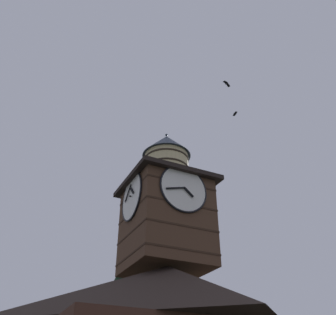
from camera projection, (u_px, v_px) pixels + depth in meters
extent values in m
pyramid|color=#2D231E|center=(168.00, 298.00, 17.32)|extent=(10.97, 9.46, 2.89)
cube|color=#4C3323|center=(166.00, 228.00, 20.22)|extent=(3.96, 3.96, 4.66)
cube|color=#352318|center=(166.00, 261.00, 19.27)|extent=(4.00, 4.00, 0.10)
cube|color=#352318|center=(166.00, 239.00, 19.89)|extent=(4.00, 4.00, 0.10)
cube|color=#352318|center=(166.00, 218.00, 20.51)|extent=(4.00, 4.00, 0.10)
cube|color=#352318|center=(166.00, 198.00, 21.14)|extent=(4.00, 4.00, 0.10)
cylinder|color=white|center=(183.00, 188.00, 19.43)|extent=(2.58, 0.10, 2.58)
torus|color=black|center=(184.00, 188.00, 19.41)|extent=(2.68, 0.10, 2.68)
cube|color=black|center=(189.00, 192.00, 19.33)|extent=(0.57, 0.04, 0.51)
cube|color=black|center=(175.00, 188.00, 19.09)|extent=(1.04, 0.04, 0.35)
sphere|color=black|center=(184.00, 188.00, 19.34)|extent=(0.10, 0.10, 0.10)
cylinder|color=white|center=(132.00, 197.00, 20.22)|extent=(0.10, 2.58, 2.58)
torus|color=black|center=(132.00, 197.00, 20.21)|extent=(0.10, 2.68, 2.68)
cube|color=black|center=(132.00, 191.00, 20.14)|extent=(0.04, 0.52, 0.56)
cube|color=black|center=(128.00, 193.00, 20.67)|extent=(0.04, 0.84, 0.77)
sphere|color=black|center=(130.00, 196.00, 20.17)|extent=(0.10, 0.10, 0.10)
cube|color=black|center=(166.00, 187.00, 21.52)|extent=(4.66, 4.66, 0.25)
cylinder|color=#D1BC84|center=(166.00, 170.00, 22.09)|extent=(2.56, 2.56, 1.88)
cylinder|color=#2D2319|center=(166.00, 180.00, 21.76)|extent=(2.62, 2.62, 0.10)
cylinder|color=#2D2319|center=(166.00, 170.00, 22.09)|extent=(2.62, 2.62, 0.10)
cylinder|color=#2D2319|center=(166.00, 161.00, 22.43)|extent=(2.62, 2.62, 0.10)
cone|color=#2D3847|center=(166.00, 146.00, 22.98)|extent=(2.86, 2.86, 1.45)
sphere|color=#384251|center=(166.00, 135.00, 23.42)|extent=(0.16, 0.16, 0.16)
cone|color=black|center=(136.00, 292.00, 23.34)|extent=(3.93, 3.93, 3.82)
cone|color=black|center=(138.00, 259.00, 24.43)|extent=(3.20, 3.20, 3.74)
cone|color=black|center=(139.00, 234.00, 25.35)|extent=(2.46, 2.46, 3.02)
cone|color=black|center=(140.00, 202.00, 26.57)|extent=(1.73, 1.73, 3.42)
ellipsoid|color=black|center=(235.00, 114.00, 28.04)|extent=(0.24, 0.16, 0.12)
cube|color=black|center=(234.00, 115.00, 28.15)|extent=(0.20, 0.28, 0.06)
cube|color=black|center=(236.00, 113.00, 27.94)|extent=(0.20, 0.28, 0.06)
ellipsoid|color=black|center=(226.00, 83.00, 21.95)|extent=(0.18, 0.22, 0.11)
cube|color=black|center=(225.00, 82.00, 21.85)|extent=(0.32, 0.25, 0.13)
cube|color=black|center=(228.00, 85.00, 22.05)|extent=(0.32, 0.25, 0.13)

